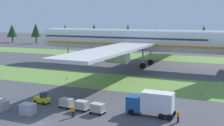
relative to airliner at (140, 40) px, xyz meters
name	(u,v)px	position (x,y,z in m)	size (l,w,h in m)	color
ground_plane	(36,125)	(1.70, -51.33, -7.69)	(400.00, 400.00, 0.00)	#47474C
grass_strip_near	(117,82)	(1.70, -22.22, -7.68)	(320.00, 16.29, 0.01)	olive
grass_strip_far	(163,57)	(1.70, 22.35, -7.68)	(320.00, 16.29, 0.01)	olive
airliner	(140,40)	(0.00, 0.00, 0.00)	(67.94, 83.13, 21.46)	silver
baggage_tug	(42,99)	(-3.51, -42.76, -6.87)	(2.73, 1.59, 1.97)	yellow
cargo_dolly_lead	(66,102)	(1.49, -43.33, -6.77)	(2.36, 1.74, 1.55)	#A3A3A8
cargo_dolly_second	(81,105)	(4.37, -43.66, -6.77)	(2.36, 1.74, 1.55)	#A3A3A8
cargo_dolly_third	(98,108)	(7.25, -43.99, -6.77)	(2.36, 1.74, 1.55)	#A3A3A8
catering_truck	(151,103)	(14.78, -41.77, -5.73)	(6.96, 2.32, 3.58)	#1E4C8E
ground_crew_marshaller	(73,111)	(4.67, -46.71, -6.74)	(0.50, 0.36, 1.74)	black
ground_crew_loader	(178,116)	(18.91, -43.08, -6.74)	(0.37, 0.47, 1.74)	black
uld_container_1	(28,109)	(-2.07, -48.22, -6.87)	(2.00, 1.60, 1.64)	#A3A3A8
uld_container_2	(1,105)	(-7.17, -48.28, -6.92)	(2.00, 1.60, 1.54)	#A3A3A8
taxiway_marker_0	(201,94)	(20.26, -27.30, -7.45)	(0.44, 0.44, 0.46)	orange
taxiway_marker_1	(67,78)	(-10.08, -24.24, -7.43)	(0.44, 0.44, 0.51)	orange
taxiway_marker_2	(161,90)	(12.86, -27.15, -7.41)	(0.44, 0.44, 0.55)	orange
distant_tree_line	(160,34)	(-7.32, 54.77, -0.89)	(199.50, 8.16, 11.51)	#4C3823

